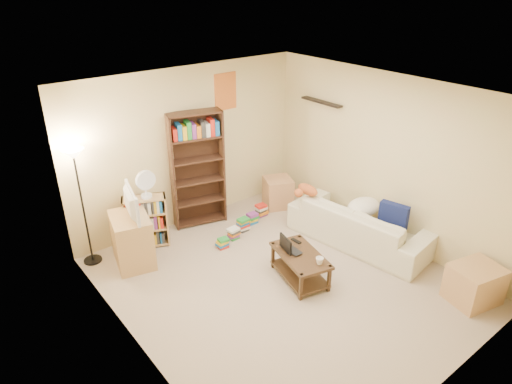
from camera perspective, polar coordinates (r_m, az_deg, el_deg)
room at (r=5.40m, az=3.74°, el=2.81°), size 4.50×4.54×2.52m
sofa at (r=7.02m, az=12.83°, el=-3.98°), size 2.37×1.43×0.62m
navy_pillow at (r=6.79m, az=16.82°, el=-2.85°), size 0.22×0.43×0.37m
cream_blanket at (r=7.06m, az=13.31°, el=-1.80°), size 0.57×0.41×0.25m
tabby_cat at (r=7.02m, az=6.29°, el=0.22°), size 0.49×0.23×0.17m
coffee_table at (r=6.14m, az=5.53°, el=-8.85°), size 0.68×0.97×0.39m
laptop at (r=6.14m, az=4.74°, el=-7.02°), size 0.35×0.24×0.03m
laptop_screen at (r=6.03m, az=3.71°, el=-6.48°), size 0.08×0.29×0.20m
mug at (r=5.88m, az=7.95°, el=-8.52°), size 0.19×0.19×0.09m
tv_remote at (r=6.31m, az=5.03°, el=-6.11°), size 0.06×0.16×0.02m
tv_stand at (r=6.60m, az=-15.22°, el=-5.81°), size 0.64×0.78×0.73m
television at (r=6.32m, az=-15.82°, el=-1.40°), size 0.75×0.42×0.41m
tall_bookshelf at (r=7.17m, az=-7.38°, el=3.14°), size 0.88×0.49×1.86m
short_bookshelf at (r=6.93m, az=-13.56°, el=-3.64°), size 0.67×0.48×0.80m
desk_fan at (r=6.63m, az=-13.62°, el=1.10°), size 0.29×0.16×0.42m
floor_lamp at (r=6.37m, az=-21.50°, el=2.11°), size 0.29×0.29×1.70m
side_table at (r=7.95m, az=2.77°, el=-0.04°), size 0.59×0.59×0.51m
end_cabinet at (r=6.37m, az=25.65°, el=-10.32°), size 0.68×0.61×0.49m
book_stacks at (r=7.27m, az=-1.50°, el=-4.11°), size 1.25×0.54×0.22m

